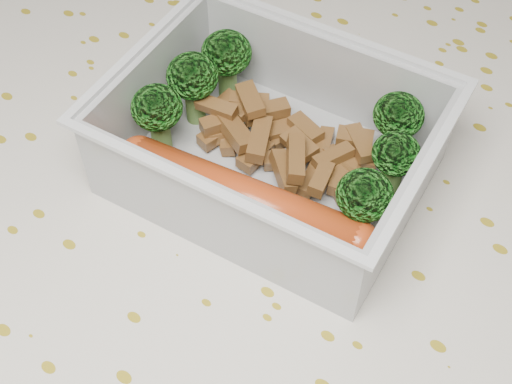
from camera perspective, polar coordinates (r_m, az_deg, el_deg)
The scene contains 6 objects.
dining_table at distance 0.52m, azimuth -0.78°, elevation -7.93°, with size 1.40×0.90×0.75m.
tablecloth at distance 0.48m, azimuth -0.85°, elevation -4.90°, with size 1.46×0.96×0.19m.
lunch_container at distance 0.45m, azimuth 1.26°, elevation 3.28°, with size 0.22×0.18×0.07m.
broccoli_florets at distance 0.45m, azimuth 1.66°, elevation 6.21°, with size 0.18×0.12×0.05m.
meat_pile at distance 0.47m, azimuth 2.17°, elevation 4.05°, with size 0.12×0.08×0.03m.
sausage at distance 0.43m, azimuth -1.01°, elevation -0.48°, with size 0.17×0.06×0.03m.
Camera 1 is at (0.17, -0.20, 1.12)m, focal length 50.00 mm.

